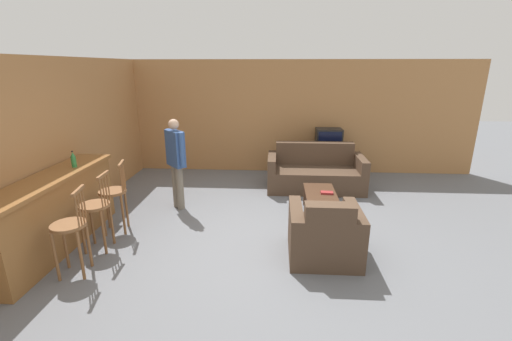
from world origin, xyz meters
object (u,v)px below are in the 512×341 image
Objects in this scene: bar_chair_mid at (96,210)px; tv_unit at (327,163)px; bottle at (73,160)px; book_on_table at (327,193)px; armchair_near at (324,235)px; coffee_table at (320,196)px; person_by_window at (176,159)px; bar_chair_near at (71,231)px; bar_chair_far at (114,196)px; couch_far at (315,173)px; tv at (329,140)px.

tv_unit is at bearing 44.50° from bar_chair_mid.
book_on_table is (3.79, 0.80, -0.72)m from bottle.
armchair_near is 1.40m from coffee_table.
person_by_window is (-2.50, 0.16, 0.56)m from coffee_table.
bar_chair_near is 0.98× the size of tv_unit.
bar_chair_far is 4.70m from tv_unit.
bar_chair_near is 3.78m from book_on_table.
person_by_window reaches higher than bar_chair_mid.
person_by_window reaches higher than bar_chair_near.
tv_unit is 3.60m from person_by_window.
tv_unit is (3.60, 3.00, -0.27)m from bar_chair_far.
bar_chair_near is 3.74m from coffee_table.
bar_chair_near is at bearing -131.05° from tv_unit.
bottle is (-3.59, 0.51, 0.83)m from armchair_near.
bottle reaches higher than couch_far.
coffee_table is at bearing -100.78° from tv.
coffee_table is at bearing -100.76° from tv_unit.
tv reaches higher than coffee_table.
armchair_near is (3.08, 0.56, -0.26)m from bar_chair_near.
bar_chair_near is 0.60m from bar_chair_mid.
couch_far is at bearing 45.46° from bar_chair_near.
person_by_window reaches higher than bottle.
bottle is at bearing -168.06° from book_on_table.
tv reaches higher than armchair_near.
couch_far is 3.40× the size of tv.
bar_chair_mid is 3.47m from coffee_table.
tv_unit is 0.70× the size of person_by_window.
couch_far is 2.17× the size of coffee_table.
armchair_near is 3.76× the size of bottle.
bar_chair_near is 5.49m from tv_unit.
tv_unit is 4.62× the size of bottle.
person_by_window reaches higher than bar_chair_far.
bar_chair_mid is 4.51× the size of bottle.
bar_chair_mid reaches higher than couch_far.
bar_chair_near is 2.24m from person_by_window.
bar_chair_mid reaches higher than armchair_near.
coffee_table is 2.57m from person_by_window.
coffee_table is at bearing 140.97° from book_on_table.
coffee_table is at bearing 13.42° from bottle.
bar_chair_mid is at bearing 179.23° from armchair_near.
coffee_table is (3.19, 1.95, -0.23)m from bar_chair_near.
bottle is at bearing -172.57° from bar_chair_far.
bar_chair_near is 3.14m from armchair_near.
bar_chair_near and bar_chair_mid have the same top height.
couch_far is 0.92m from tv_unit.
couch_far is at bearing 24.94° from person_by_window.
bottle reaches higher than tv.
bar_chair_mid is 0.69× the size of person_by_window.
couch_far is (3.24, 2.16, -0.26)m from bar_chair_far.
person_by_window reaches higher than armchair_near.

